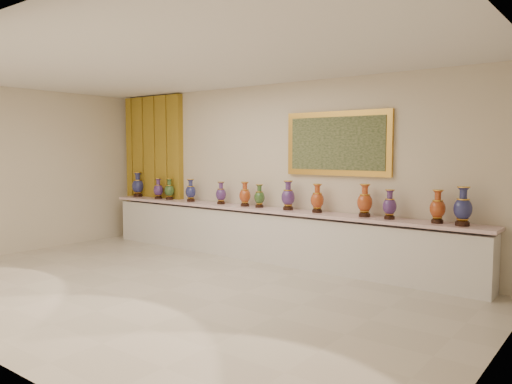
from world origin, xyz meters
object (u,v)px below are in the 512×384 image
counter (267,235)px  vase_1 (158,190)px  vase_2 (169,190)px  vase_0 (138,186)px

counter → vase_1: size_ratio=17.57×
vase_2 → counter: bearing=0.0°
vase_0 → vase_1: bearing=-4.5°
counter → vase_1: bearing=-179.2°
counter → vase_0: vase_0 is taller
counter → vase_1: (-2.67, -0.04, 0.65)m
counter → vase_2: 2.48m
counter → vase_2: vase_2 is taller
counter → vase_0: size_ratio=14.13×
vase_0 → vase_1: size_ratio=1.24×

